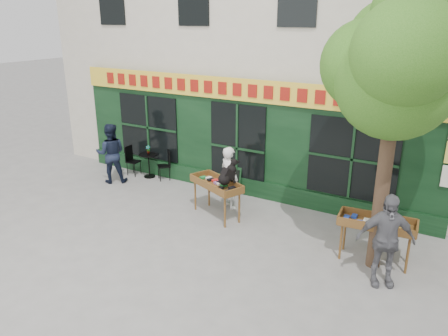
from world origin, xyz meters
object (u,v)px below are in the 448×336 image
Objects in this scene: book_cart_center at (216,186)px; book_cart_right at (377,225)px; woman at (229,178)px; bistro_table at (149,161)px; dog at (228,171)px; man_left at (111,153)px; man_right at (385,240)px.

book_cart_center is 1.05× the size of book_cart_right.
book_cart_center is at bearing 171.67° from book_cart_right.
woman is 2.21× the size of bistro_table.
dog is at bearing -21.08° from bistro_table.
man_left is (-4.04, -0.18, 0.08)m from woman.
bistro_table is at bearing -165.92° from man_left.
woman reaches higher than bistro_table.
book_cart_right is 0.84× the size of man_right.
woman is at bearing 139.36° from dog.
book_cart_center is 0.88× the size of man_left.
bistro_table is (-7.61, 2.33, -0.38)m from man_right.
man_right is 8.43m from man_left.
woman is 0.91× the size of man_right.
man_right reaches higher than man_left.
dog is 0.33× the size of man_left.
book_cart_center is 2.14× the size of bistro_table.
book_cart_center is 2.71× the size of dog.
bistro_table is (-7.31, 1.58, -0.28)m from book_cart_right.
book_cart_center is 3.62m from bistro_table.
woman is (-0.35, 0.70, -0.45)m from dog.
book_cart_right is at bearing 19.83° from book_cart_center.
book_cart_right is 0.84× the size of man_left.
book_cart_right is at bearing 20.34° from dog.
bistro_table is 1.20m from man_left.
dog is 4.44m from man_left.
dog is at bearing 172.18° from book_cart_right.
dog is at bearing 14.67° from book_cart_center.
man_left reaches higher than dog.
dog is 4.03m from man_right.
book_cart_right is 0.81m from man_right.
man_right reaches higher than book_cart_right.
man_right reaches higher than book_cart_center.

